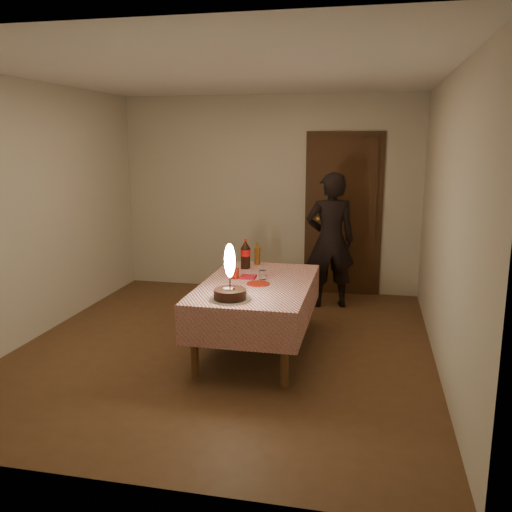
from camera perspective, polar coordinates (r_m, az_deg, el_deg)
name	(u,v)px	position (r m, az deg, el deg)	size (l,w,h in m)	color
ground	(226,347)	(5.47, -3.21, -9.51)	(4.00, 4.50, 0.01)	brown
room_shell	(229,179)	(5.16, -2.84, 8.12)	(4.04, 4.54, 2.62)	beige
dining_table	(257,292)	(5.20, 0.12, -3.78)	(1.02, 1.72, 0.68)	brown
birthday_cake	(230,286)	(4.59, -2.75, -3.18)	(0.35, 0.35, 0.48)	white
red_plate	(258,284)	(5.11, 0.24, -2.92)	(0.22, 0.22, 0.01)	#AB1A0B
red_cup	(235,273)	(5.31, -2.25, -1.84)	(0.08, 0.08, 0.10)	#AE1C0C
clear_cup	(263,275)	(5.27, 0.72, -2.00)	(0.07, 0.07, 0.09)	silver
napkin_stack	(248,277)	(5.33, -0.85, -2.22)	(0.15, 0.15, 0.02)	#A81320
cola_bottle	(246,254)	(5.70, -1.11, 0.19)	(0.10, 0.10, 0.32)	black
amber_bottle_left	(257,254)	(5.89, 0.14, 0.24)	(0.06, 0.06, 0.25)	#5F3510
photographer	(330,240)	(6.62, 7.82, 1.66)	(0.68, 0.53, 1.65)	black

